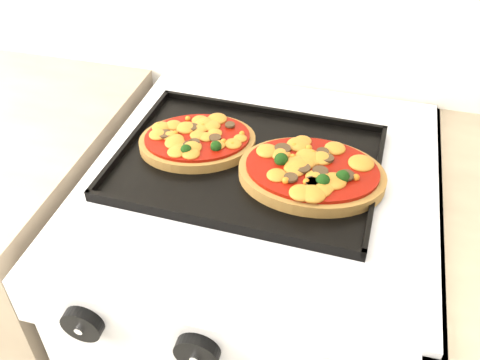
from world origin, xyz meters
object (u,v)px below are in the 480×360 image
(pizza_left, at_px, (197,140))
(pizza_right, at_px, (312,172))
(baking_tray, at_px, (248,161))
(stove, at_px, (258,326))

(pizza_left, relative_size, pizza_right, 0.85)
(pizza_left, bearing_deg, baking_tray, -11.93)
(baking_tray, height_order, pizza_left, pizza_left)
(stove, relative_size, baking_tray, 2.06)
(stove, height_order, pizza_right, pizza_right)
(stove, distance_m, pizza_right, 0.49)
(stove, height_order, pizza_left, pizza_left)
(pizza_left, bearing_deg, stove, -10.52)
(baking_tray, distance_m, pizza_left, 0.10)
(pizza_right, bearing_deg, pizza_left, 169.33)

